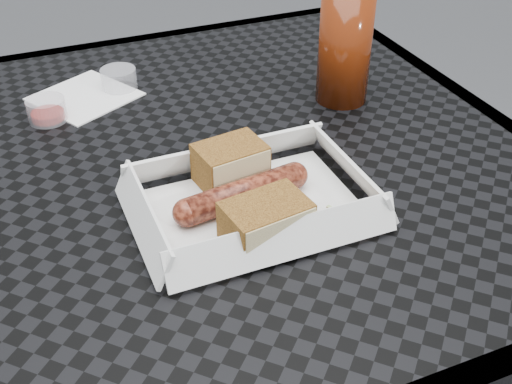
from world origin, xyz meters
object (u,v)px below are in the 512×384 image
Objects in this scene: patio_table at (209,206)px; drink_glass at (345,48)px; food_tray at (252,208)px; bratwurst at (243,193)px.

patio_table is 0.27m from drink_glass.
food_tray reaches higher than patio_table.
bratwurst reaches higher than patio_table.
food_tray is 0.29m from drink_glass.
patio_table is 0.14m from food_tray.
food_tray is at bearing -85.43° from patio_table.
drink_glass reaches higher than bratwurst.
bratwurst reaches higher than food_tray.
bratwurst is 0.29m from drink_glass.
patio_table is 5.34× the size of drink_glass.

